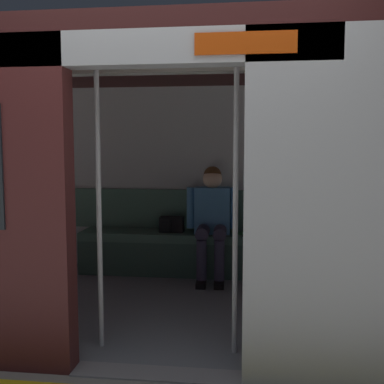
{
  "coord_description": "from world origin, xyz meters",
  "views": [
    {
      "loc": [
        -0.57,
        2.73,
        1.42
      ],
      "look_at": [
        -0.06,
        -1.27,
        1.02
      ],
      "focal_mm": 43.69,
      "sensor_mm": 36.0,
      "label": 1
    }
  ],
  "objects_px": {
    "train_car": "(175,140)",
    "person_seated": "(212,214)",
    "book": "(248,232)",
    "grab_pole_far": "(235,204)",
    "bench_seat": "(198,243)",
    "handbag": "(172,224)",
    "grab_pole_door": "(99,202)"
  },
  "relations": [
    {
      "from": "person_seated",
      "to": "handbag",
      "type": "height_order",
      "value": "person_seated"
    },
    {
      "from": "train_car",
      "to": "handbag",
      "type": "relative_size",
      "value": 24.62
    },
    {
      "from": "train_car",
      "to": "person_seated",
      "type": "height_order",
      "value": "train_car"
    },
    {
      "from": "train_car",
      "to": "grab_pole_door",
      "type": "distance_m",
      "value": 1.05
    },
    {
      "from": "person_seated",
      "to": "book",
      "type": "xyz_separation_m",
      "value": [
        -0.39,
        -0.09,
        -0.2
      ]
    },
    {
      "from": "grab_pole_door",
      "to": "person_seated",
      "type": "bearing_deg",
      "value": -108.87
    },
    {
      "from": "train_car",
      "to": "handbag",
      "type": "bearing_deg",
      "value": -78.49
    },
    {
      "from": "book",
      "to": "grab_pole_door",
      "type": "relative_size",
      "value": 0.11
    },
    {
      "from": "handbag",
      "to": "grab_pole_door",
      "type": "distance_m",
      "value": 2.0
    },
    {
      "from": "grab_pole_door",
      "to": "bench_seat",
      "type": "bearing_deg",
      "value": -103.9
    },
    {
      "from": "book",
      "to": "grab_pole_far",
      "type": "bearing_deg",
      "value": 115.74
    },
    {
      "from": "person_seated",
      "to": "grab_pole_far",
      "type": "xyz_separation_m",
      "value": [
        -0.31,
        1.83,
        0.34
      ]
    },
    {
      "from": "train_car",
      "to": "person_seated",
      "type": "relative_size",
      "value": 5.35
    },
    {
      "from": "bench_seat",
      "to": "grab_pole_far",
      "type": "relative_size",
      "value": 1.27
    },
    {
      "from": "bench_seat",
      "to": "book",
      "type": "distance_m",
      "value": 0.57
    },
    {
      "from": "book",
      "to": "bench_seat",
      "type": "bearing_deg",
      "value": 31.96
    },
    {
      "from": "bench_seat",
      "to": "person_seated",
      "type": "bearing_deg",
      "value": 162.09
    },
    {
      "from": "bench_seat",
      "to": "handbag",
      "type": "xyz_separation_m",
      "value": [
        0.29,
        -0.04,
        0.19
      ]
    },
    {
      "from": "bench_seat",
      "to": "handbag",
      "type": "height_order",
      "value": "handbag"
    },
    {
      "from": "bench_seat",
      "to": "grab_pole_far",
      "type": "height_order",
      "value": "grab_pole_far"
    },
    {
      "from": "person_seated",
      "to": "grab_pole_far",
      "type": "distance_m",
      "value": 1.89
    },
    {
      "from": "handbag",
      "to": "person_seated",
      "type": "bearing_deg",
      "value": 168.98
    },
    {
      "from": "grab_pole_far",
      "to": "person_seated",
      "type": "bearing_deg",
      "value": -80.46
    },
    {
      "from": "person_seated",
      "to": "grab_pole_far",
      "type": "relative_size",
      "value": 0.58
    },
    {
      "from": "bench_seat",
      "to": "train_car",
      "type": "bearing_deg",
      "value": 85.83
    },
    {
      "from": "person_seated",
      "to": "book",
      "type": "distance_m",
      "value": 0.45
    },
    {
      "from": "person_seated",
      "to": "grab_pole_far",
      "type": "bearing_deg",
      "value": 99.54
    },
    {
      "from": "grab_pole_far",
      "to": "handbag",
      "type": "bearing_deg",
      "value": -68.39
    },
    {
      "from": "person_seated",
      "to": "handbag",
      "type": "distance_m",
      "value": 0.48
    },
    {
      "from": "handbag",
      "to": "grab_pole_far",
      "type": "distance_m",
      "value": 2.12
    },
    {
      "from": "grab_pole_door",
      "to": "grab_pole_far",
      "type": "height_order",
      "value": "same"
    },
    {
      "from": "handbag",
      "to": "book",
      "type": "bearing_deg",
      "value": -179.97
    }
  ]
}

